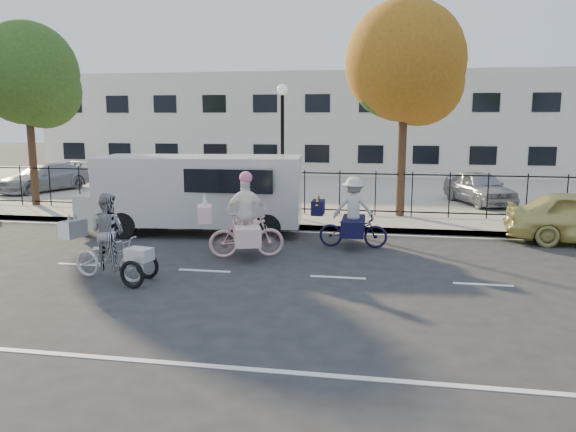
% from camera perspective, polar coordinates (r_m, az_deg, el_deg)
% --- Properties ---
extents(ground, '(120.00, 120.00, 0.00)m').
position_cam_1_polar(ground, '(12.80, -8.49, -5.54)').
color(ground, '#333334').
extents(road_markings, '(60.00, 9.52, 0.01)m').
position_cam_1_polar(road_markings, '(12.79, -8.49, -5.52)').
color(road_markings, silver).
rests_on(road_markings, ground).
extents(curb, '(60.00, 0.10, 0.15)m').
position_cam_1_polar(curb, '(17.51, -3.24, -1.00)').
color(curb, '#A8A399').
rests_on(curb, ground).
extents(sidewalk, '(60.00, 2.20, 0.15)m').
position_cam_1_polar(sidewalk, '(18.52, -2.49, -0.39)').
color(sidewalk, '#A8A399').
rests_on(sidewalk, ground).
extents(parking_lot, '(60.00, 15.60, 0.15)m').
position_cam_1_polar(parking_lot, '(27.17, 1.62, 2.91)').
color(parking_lot, '#A8A399').
rests_on(parking_lot, ground).
extents(iron_fence, '(58.00, 0.06, 1.50)m').
position_cam_1_polar(iron_fence, '(19.45, -1.80, 2.57)').
color(iron_fence, black).
rests_on(iron_fence, sidewalk).
extents(building, '(34.00, 10.00, 6.00)m').
position_cam_1_polar(building, '(36.89, 3.99, 9.29)').
color(building, silver).
rests_on(building, ground).
extents(lamppost, '(0.36, 0.36, 4.33)m').
position_cam_1_polar(lamppost, '(18.80, -0.58, 9.08)').
color(lamppost, black).
rests_on(lamppost, sidewalk).
extents(street_sign, '(0.85, 0.06, 1.80)m').
position_cam_1_polar(street_sign, '(19.48, -7.39, 4.03)').
color(street_sign, black).
rests_on(street_sign, sidewalk).
extents(zebra_trike, '(2.16, 1.12, 1.85)m').
position_cam_1_polar(zebra_trike, '(12.42, -17.74, -2.99)').
color(zebra_trike, silver).
rests_on(zebra_trike, ground).
extents(unicorn_bike, '(2.16, 1.56, 2.13)m').
position_cam_1_polar(unicorn_bike, '(13.73, -4.40, -1.02)').
color(unicorn_bike, beige).
rests_on(unicorn_bike, ground).
extents(bull_bike, '(2.00, 1.36, 1.88)m').
position_cam_1_polar(bull_bike, '(14.90, 6.55, -0.34)').
color(bull_bike, '#120F33').
rests_on(bull_bike, ground).
extents(white_van, '(6.63, 2.82, 2.28)m').
position_cam_1_polar(white_van, '(16.87, -9.17, 2.55)').
color(white_van, silver).
rests_on(white_van, ground).
extents(pedestrian, '(0.75, 0.57, 1.85)m').
position_cam_1_polar(pedestrian, '(19.46, -12.69, 2.85)').
color(pedestrian, black).
rests_on(pedestrian, sidewalk).
extents(lot_car_a, '(3.01, 4.57, 1.23)m').
position_cam_1_polar(lot_car_a, '(27.48, -23.56, 3.62)').
color(lot_car_a, '#A2A4A9').
rests_on(lot_car_a, parking_lot).
extents(lot_car_b, '(2.36, 4.62, 1.25)m').
position_cam_1_polar(lot_car_b, '(23.89, -12.49, 3.40)').
color(lot_car_b, white).
rests_on(lot_car_b, parking_lot).
extents(lot_car_c, '(1.56, 4.15, 1.35)m').
position_cam_1_polar(lot_car_c, '(23.45, -7.99, 3.56)').
color(lot_car_c, '#52545A').
rests_on(lot_car_c, parking_lot).
extents(lot_car_d, '(2.66, 3.96, 1.25)m').
position_cam_1_polar(lot_car_d, '(22.61, 18.86, 2.76)').
color(lot_car_d, '#97999E').
rests_on(lot_car_d, parking_lot).
extents(tree_west, '(3.75, 3.75, 6.88)m').
position_cam_1_polar(tree_west, '(23.08, -24.66, 12.58)').
color(tree_west, '#442D1D').
rests_on(tree_west, ground).
extents(tree_mid, '(3.90, 3.90, 7.15)m').
position_cam_1_polar(tree_mid, '(19.11, 12.22, 14.56)').
color(tree_mid, '#442D1D').
rests_on(tree_mid, ground).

